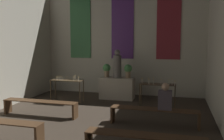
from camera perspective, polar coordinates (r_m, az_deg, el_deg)
The scene contains 11 objects.
wall_back at distance 10.74m, azimuth 2.49°, elevation 7.44°, with size 7.05×0.16×4.84m.
altar at distance 9.96m, azimuth 1.20°, elevation -4.15°, with size 1.34×0.66×0.85m.
statue at distance 9.83m, azimuth 1.21°, elevation 1.17°, with size 0.32×0.32×1.10m.
flower_vase_left at distance 9.96m, azimuth -1.22°, elevation 0.17°, with size 0.31×0.31×0.53m.
flower_vase_right at distance 9.75m, azimuth 3.69°, elevation 0.02°, with size 0.31×0.31×0.53m.
candle_rack_left at distance 9.47m, azimuth -10.23°, elevation -2.99°, with size 1.22×0.44×1.03m.
candle_rack_right at distance 8.60m, azimuth 10.34°, elevation -3.94°, with size 1.22×0.44×1.05m.
pew_third_right at distance 5.10m, azimuth 7.41°, elevation -15.66°, with size 2.38×0.36×0.47m.
pew_back_left at distance 8.03m, azimuth -16.12°, elevation -7.59°, with size 2.38×0.36×0.47m.
pew_back_right at distance 6.94m, azimuth 9.60°, elevation -9.64°, with size 2.38×0.36×0.47m.
person_seated at distance 6.82m, azimuth 12.04°, elevation -6.25°, with size 0.36×0.24×0.72m.
Camera 1 is at (2.34, 1.02, 2.27)m, focal length 40.00 mm.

